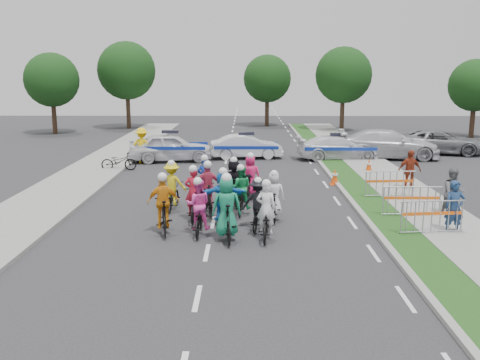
{
  "coord_description": "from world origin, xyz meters",
  "views": [
    {
      "loc": [
        1.05,
        -14.04,
        4.96
      ],
      "look_at": [
        0.87,
        4.65,
        1.1
      ],
      "focal_mm": 40.0,
      "sensor_mm": 36.0,
      "label": 1
    }
  ],
  "objects_px": {
    "rider_9": "(208,193)",
    "police_car_1": "(246,147)",
    "police_car_2": "(338,148)",
    "rider_10": "(172,190)",
    "rider_0": "(266,219)",
    "tree_3": "(127,71)",
    "rider_8": "(241,195)",
    "civilian_suv": "(440,142)",
    "rider_4": "(258,209)",
    "rider_12": "(205,187)",
    "rider_11": "(234,185)",
    "barrier_2": "(390,185)",
    "barrier_0": "(432,218)",
    "cone_1": "(369,166)",
    "spectator_0": "(454,208)",
    "barrier_1": "(412,202)",
    "tree_2": "(475,85)",
    "tree_0": "(52,80)",
    "marshal_hiviz": "(142,146)",
    "civilian_sedan": "(389,144)",
    "rider_2": "(198,213)",
    "rider_5": "(223,201)",
    "rider_6": "(194,202)",
    "cone_0": "(335,177)",
    "rider_1": "(227,215)",
    "tree_1": "(344,75)",
    "rider_3": "(164,210)",
    "tree_4": "(267,79)",
    "police_car_0": "(171,147)",
    "parked_bike": "(119,161)",
    "spectator_2": "(410,171)",
    "spectator_1": "(453,193)",
    "rider_7": "(274,200)",
    "rider_13": "(250,181)"
  },
  "relations": [
    {
      "from": "civilian_sedan",
      "to": "civilian_suv",
      "type": "height_order",
      "value": "civilian_sedan"
    },
    {
      "from": "rider_11",
      "to": "tree_4",
      "type": "relative_size",
      "value": 0.29
    },
    {
      "from": "cone_1",
      "to": "parked_bike",
      "type": "xyz_separation_m",
      "value": [
        -12.43,
        0.52,
        0.12
      ]
    },
    {
      "from": "police_car_2",
      "to": "spectator_2",
      "type": "distance_m",
      "value": 8.12
    },
    {
      "from": "marshal_hiviz",
      "to": "tree_3",
      "type": "xyz_separation_m",
      "value": [
        -4.5,
        17.6,
        3.93
      ]
    },
    {
      "from": "spectator_0",
      "to": "rider_2",
      "type": "bearing_deg",
      "value": 179.72
    },
    {
      "from": "rider_3",
      "to": "police_car_0",
      "type": "height_order",
      "value": "rider_3"
    },
    {
      "from": "rider_6",
      "to": "barrier_2",
      "type": "distance_m",
      "value": 7.96
    },
    {
      "from": "rider_8",
      "to": "cone_1",
      "type": "bearing_deg",
      "value": -125.36
    },
    {
      "from": "rider_9",
      "to": "barrier_0",
      "type": "relative_size",
      "value": 0.96
    },
    {
      "from": "rider_5",
      "to": "police_car_0",
      "type": "height_order",
      "value": "rider_5"
    },
    {
      "from": "rider_0",
      "to": "civilian_suv",
      "type": "bearing_deg",
      "value": -118.17
    },
    {
      "from": "rider_3",
      "to": "spectator_1",
      "type": "distance_m",
      "value": 9.79
    },
    {
      "from": "rider_0",
      "to": "tree_3",
      "type": "relative_size",
      "value": 0.25
    },
    {
      "from": "civilian_suv",
      "to": "barrier_1",
      "type": "xyz_separation_m",
      "value": [
        -6.1,
        -14.42,
        -0.14
      ]
    },
    {
      "from": "barrier_2",
      "to": "tree_0",
      "type": "xyz_separation_m",
      "value": [
        -20.7,
        21.64,
        3.63
      ]
    },
    {
      "from": "rider_2",
      "to": "rider_8",
      "type": "distance_m",
      "value": 2.77
    },
    {
      "from": "rider_4",
      "to": "police_car_1",
      "type": "height_order",
      "value": "rider_4"
    },
    {
      "from": "rider_7",
      "to": "rider_11",
      "type": "distance_m",
      "value": 2.42
    },
    {
      "from": "rider_10",
      "to": "civilian_suv",
      "type": "height_order",
      "value": "rider_10"
    },
    {
      "from": "rider_1",
      "to": "tree_1",
      "type": "bearing_deg",
      "value": -113.76
    },
    {
      "from": "rider_7",
      "to": "spectator_0",
      "type": "distance_m",
      "value": 5.65
    },
    {
      "from": "police_car_2",
      "to": "rider_4",
      "type": "bearing_deg",
      "value": 155.6
    },
    {
      "from": "barrier_2",
      "to": "cone_1",
      "type": "distance_m",
      "value": 5.48
    },
    {
      "from": "rider_3",
      "to": "civilian_sedan",
      "type": "distance_m",
      "value": 17.91
    },
    {
      "from": "rider_6",
      "to": "barrier_2",
      "type": "xyz_separation_m",
      "value": [
        7.37,
        3.03,
        -0.07
      ]
    },
    {
      "from": "civilian_sedan",
      "to": "tree_1",
      "type": "distance_m",
      "value": 14.3
    },
    {
      "from": "civilian_sedan",
      "to": "cone_0",
      "type": "bearing_deg",
      "value": 154.46
    },
    {
      "from": "civilian_sedan",
      "to": "barrier_2",
      "type": "bearing_deg",
      "value": 170.56
    },
    {
      "from": "tree_2",
      "to": "rider_11",
      "type": "bearing_deg",
      "value": -130.02
    },
    {
      "from": "rider_4",
      "to": "rider_11",
      "type": "bearing_deg",
      "value": -63.41
    },
    {
      "from": "tree_4",
      "to": "rider_1",
      "type": "bearing_deg",
      "value": -94.32
    },
    {
      "from": "rider_9",
      "to": "police_car_1",
      "type": "height_order",
      "value": "rider_9"
    },
    {
      "from": "tree_3",
      "to": "barrier_0",
      "type": "bearing_deg",
      "value": -62.71
    },
    {
      "from": "civilian_sedan",
      "to": "rider_2",
      "type": "bearing_deg",
      "value": 151.41
    },
    {
      "from": "rider_4",
      "to": "civilian_sedan",
      "type": "bearing_deg",
      "value": -107.87
    },
    {
      "from": "spectator_0",
      "to": "barrier_1",
      "type": "height_order",
      "value": "spectator_0"
    },
    {
      "from": "spectator_2",
      "to": "tree_2",
      "type": "xyz_separation_m",
      "value": [
        10.11,
        18.19,
        2.97
      ]
    },
    {
      "from": "rider_7",
      "to": "rider_13",
      "type": "xyz_separation_m",
      "value": [
        -0.75,
        2.87,
        0.05
      ]
    },
    {
      "from": "rider_6",
      "to": "barrier_1",
      "type": "distance_m",
      "value": 7.37
    },
    {
      "from": "police_car_2",
      "to": "spectator_2",
      "type": "xyz_separation_m",
      "value": [
        1.61,
        -7.95,
        0.19
      ]
    },
    {
      "from": "tree_4",
      "to": "barrier_1",
      "type": "bearing_deg",
      "value": -83.07
    },
    {
      "from": "spectator_1",
      "to": "tree_1",
      "type": "distance_m",
      "value": 26.53
    },
    {
      "from": "rider_5",
      "to": "rider_6",
      "type": "bearing_deg",
      "value": -36.59
    },
    {
      "from": "rider_8",
      "to": "civilian_suv",
      "type": "xyz_separation_m",
      "value": [
        11.9,
        13.8,
        0.04
      ]
    },
    {
      "from": "police_car_2",
      "to": "rider_10",
      "type": "bearing_deg",
      "value": 140.03
    },
    {
      "from": "rider_10",
      "to": "marshal_hiviz",
      "type": "xyz_separation_m",
      "value": [
        -2.93,
        9.72,
        0.25
      ]
    },
    {
      "from": "cone_0",
      "to": "cone_1",
      "type": "xyz_separation_m",
      "value": [
        2.13,
        2.79,
        0.0
      ]
    },
    {
      "from": "rider_11",
      "to": "barrier_2",
      "type": "xyz_separation_m",
      "value": [
        6.07,
        1.04,
        -0.22
      ]
    },
    {
      "from": "rider_12",
      "to": "police_car_1",
      "type": "bearing_deg",
      "value": -90.49
    }
  ]
}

